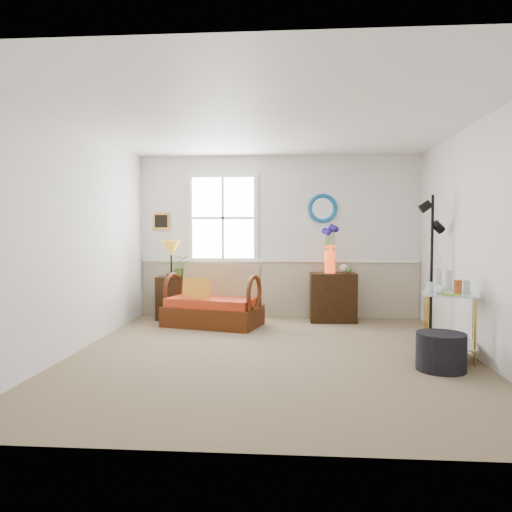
# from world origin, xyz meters

# --- Properties ---
(floor) EXTENTS (4.50, 5.00, 0.01)m
(floor) POSITION_xyz_m (0.00, 0.00, 0.00)
(floor) COLOR #786B51
(floor) RESTS_ON ground
(ceiling) EXTENTS (4.50, 5.00, 0.01)m
(ceiling) POSITION_xyz_m (0.00, 0.00, 2.60)
(ceiling) COLOR white
(ceiling) RESTS_ON walls
(walls) EXTENTS (4.51, 5.01, 2.60)m
(walls) POSITION_xyz_m (0.00, 0.00, 1.30)
(walls) COLOR silver
(walls) RESTS_ON floor
(wainscot) EXTENTS (4.46, 0.02, 0.90)m
(wainscot) POSITION_xyz_m (0.00, 2.48, 0.45)
(wainscot) COLOR tan
(wainscot) RESTS_ON walls
(chair_rail) EXTENTS (4.46, 0.04, 0.06)m
(chair_rail) POSITION_xyz_m (0.00, 2.47, 0.92)
(chair_rail) COLOR white
(chair_rail) RESTS_ON walls
(window) EXTENTS (1.14, 0.06, 1.44)m
(window) POSITION_xyz_m (-0.90, 2.47, 1.60)
(window) COLOR white
(window) RESTS_ON walls
(picture) EXTENTS (0.28, 0.03, 0.28)m
(picture) POSITION_xyz_m (-1.92, 2.48, 1.55)
(picture) COLOR #BA7E2F
(picture) RESTS_ON walls
(mirror) EXTENTS (0.47, 0.07, 0.47)m
(mirror) POSITION_xyz_m (0.70, 2.48, 1.75)
(mirror) COLOR #0E81BA
(mirror) RESTS_ON walls
(loveseat) EXTENTS (1.51, 1.09, 0.89)m
(loveseat) POSITION_xyz_m (-0.94, 1.65, 0.44)
(loveseat) COLOR #4B1E05
(loveseat) RESTS_ON floor
(throw_pillow) EXTENTS (0.43, 0.26, 0.42)m
(throw_pillow) POSITION_xyz_m (-1.17, 1.57, 0.50)
(throw_pillow) COLOR #CB5A03
(throw_pillow) RESTS_ON loveseat
(lamp_stand) EXTENTS (0.40, 0.40, 0.67)m
(lamp_stand) POSITION_xyz_m (-1.69, 2.12, 0.34)
(lamp_stand) COLOR #311A08
(lamp_stand) RESTS_ON floor
(table_lamp) EXTENTS (0.31, 0.31, 0.57)m
(table_lamp) POSITION_xyz_m (-1.68, 2.15, 0.96)
(table_lamp) COLOR #B57E1F
(table_lamp) RESTS_ON lamp_stand
(potted_plant) EXTENTS (0.32, 0.35, 0.25)m
(potted_plant) POSITION_xyz_m (-1.54, 2.15, 0.80)
(potted_plant) COLOR #487032
(potted_plant) RESTS_ON lamp_stand
(cabinet) EXTENTS (0.71, 0.46, 0.75)m
(cabinet) POSITION_xyz_m (0.85, 2.13, 0.37)
(cabinet) COLOR #311A08
(cabinet) RESTS_ON floor
(flower_vase) EXTENTS (0.26, 0.26, 0.72)m
(flower_vase) POSITION_xyz_m (0.80, 2.12, 1.11)
(flower_vase) COLOR #F14414
(flower_vase) RESTS_ON cabinet
(side_table) EXTENTS (0.72, 0.72, 0.73)m
(side_table) POSITION_xyz_m (1.95, -0.02, 0.36)
(side_table) COLOR #B38829
(side_table) RESTS_ON floor
(tabletop_items) EXTENTS (0.58, 0.58, 0.26)m
(tabletop_items) POSITION_xyz_m (1.91, -0.05, 0.86)
(tabletop_items) COLOR silver
(tabletop_items) RESTS_ON side_table
(floor_lamp) EXTENTS (0.28, 0.28, 1.86)m
(floor_lamp) POSITION_xyz_m (2.01, 0.99, 0.93)
(floor_lamp) COLOR black
(floor_lamp) RESTS_ON floor
(ottoman) EXTENTS (0.55, 0.55, 0.38)m
(ottoman) POSITION_xyz_m (1.72, -0.49, 0.19)
(ottoman) COLOR black
(ottoman) RESTS_ON floor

